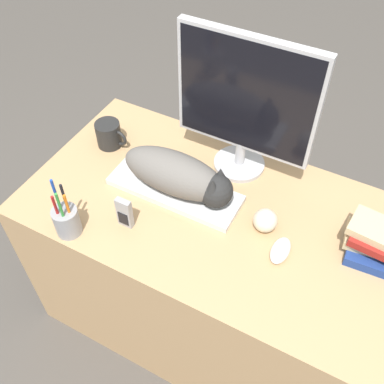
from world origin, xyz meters
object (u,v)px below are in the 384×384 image
Objects in this scene: book_stack at (379,243)px; monitor at (246,102)px; cat at (181,176)px; keyboard at (175,190)px; pen_cup at (67,220)px; phone at (125,213)px; computer_mouse at (280,250)px; baseball at (265,220)px; coffee_mug at (109,134)px.

monitor is at bearing 163.46° from book_stack.
cat is 0.78× the size of monitor.
pen_cup reaches higher than keyboard.
computer_mouse is at bearing 14.77° from phone.
baseball is at bearing 26.07° from phone.
keyboard is 0.22m from phone.
phone is 0.80m from book_stack.
keyboard is at bearing 179.93° from baseball.
monitor is 0.69m from pen_cup.
coffee_mug is 0.41m from phone.
cat is 0.23m from phone.
cat reaches higher than keyboard.
monitor is at bearing 130.13° from baseball.
cat reaches higher than book_stack.
baseball is at bearing -0.07° from cat.
coffee_mug is 0.63× the size of book_stack.
keyboard is 0.90× the size of monitor.
keyboard is 0.34m from baseball.
monitor is at bearing 14.56° from coffee_mug.
keyboard is 1.15× the size of cat.
book_stack is (0.68, 0.07, 0.04)m from keyboard.
pen_cup is 0.18m from phone.
monitor is 0.39m from baseball.
book_stack is (0.34, 0.07, 0.02)m from baseball.
monitor is 0.53m from phone.
book_stack is at bearing 28.35° from computer_mouse.
pen_cup reaches higher than phone.
phone and book_stack have the same top height.
pen_cup is 1.94× the size of phone.
baseball is at bearing 29.10° from pen_cup.
monitor reaches higher than coffee_mug.
book_stack reaches higher than coffee_mug.
coffee_mug reaches higher than computer_mouse.
pen_cup is (-0.22, -0.31, 0.04)m from keyboard.
keyboard is 0.42m from computer_mouse.
keyboard is at bearing -122.32° from monitor.
computer_mouse is at bearing -151.65° from book_stack.
coffee_mug is at bearing 171.51° from baseball.
coffee_mug is at bearing 167.28° from computer_mouse.
coffee_mug is 0.69m from baseball.
monitor is at bearing 55.96° from pen_cup.
computer_mouse is 0.78m from coffee_mug.
book_stack is at bearing -16.54° from monitor.
baseball reaches higher than computer_mouse.
phone is 0.57× the size of book_stack.
baseball is (0.19, -0.23, -0.25)m from monitor.
phone is at bearing -109.61° from keyboard.
cat is at bearing 63.89° from phone.
monitor is 0.49m from computer_mouse.
book_stack is (1.02, -0.03, 0.00)m from coffee_mug.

